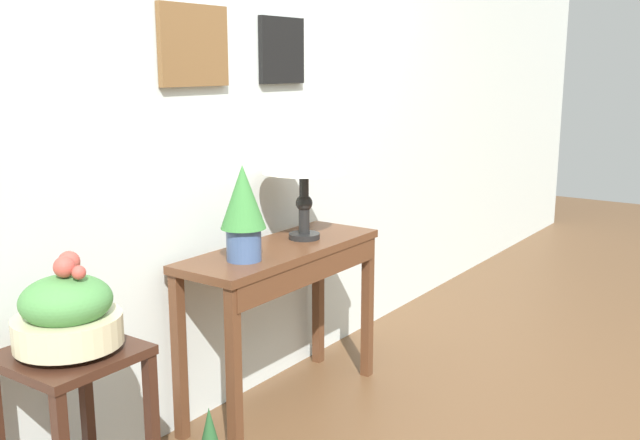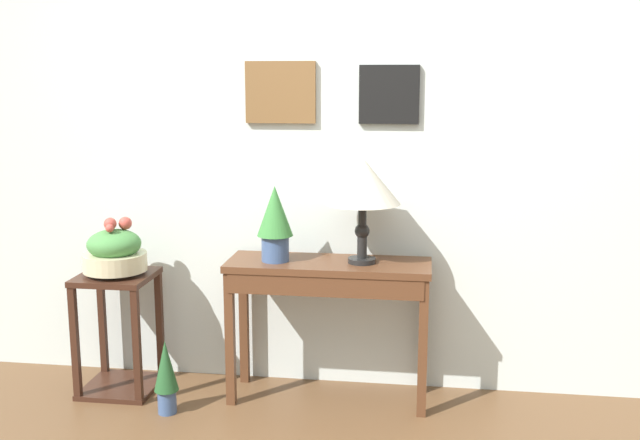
{
  "view_description": "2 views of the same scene",
  "coord_description": "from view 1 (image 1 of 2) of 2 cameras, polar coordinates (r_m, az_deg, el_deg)",
  "views": [
    {
      "loc": [
        -2.45,
        -0.56,
        1.5
      ],
      "look_at": [
        0.11,
        1.24,
        0.83
      ],
      "focal_mm": 40.78,
      "sensor_mm": 36.0,
      "label": 1
    },
    {
      "loc": [
        0.41,
        -2.31,
        1.66
      ],
      "look_at": [
        -0.12,
        1.41,
        0.93
      ],
      "focal_mm": 41.94,
      "sensor_mm": 36.0,
      "label": 2
    }
  ],
  "objects": [
    {
      "name": "console_table",
      "position": [
        3.16,
        -2.73,
        -4.29
      ],
      "size": [
        1.03,
        0.36,
        0.74
      ],
      "color": "#56331E",
      "rests_on": "ground"
    },
    {
      "name": "table_lamp",
      "position": [
        3.2,
        -1.28,
        5.55
      ],
      "size": [
        0.38,
        0.38,
        0.53
      ],
      "color": "black",
      "rests_on": "console_table"
    },
    {
      "name": "planter_bowl_wide",
      "position": [
        2.35,
        -19.23,
        -6.93
      ],
      "size": [
        0.33,
        0.33,
        0.3
      ],
      "color": "beige",
      "rests_on": "pedestal_stand_left"
    },
    {
      "name": "back_wall_with_art",
      "position": [
        3.27,
        -6.28,
        10.21
      ],
      "size": [
        9.0,
        0.13,
        2.8
      ],
      "color": "silver",
      "rests_on": "ground"
    },
    {
      "name": "potted_plant_on_console",
      "position": [
        2.87,
        -6.06,
        0.94
      ],
      "size": [
        0.18,
        0.18,
        0.39
      ],
      "color": "#3D5684",
      "rests_on": "console_table"
    }
  ]
}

